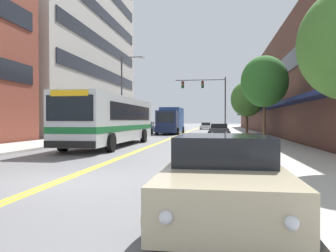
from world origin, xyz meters
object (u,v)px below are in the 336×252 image
object	(u,v)px
car_charcoal_parked_left_far	(127,131)
street_tree_right_far	(247,99)
car_white_moving_lead	(206,126)
fire_hydrant	(249,140)
box_truck	(171,120)
traffic_signal_mast	(209,93)
street_lamp_left_near	(1,51)
car_beige_parked_right_foreground	(223,177)
car_slate_blue_parked_right_far	(219,130)
city_bus	(113,119)
street_lamp_left_far	(125,89)
car_navy_parked_left_near	(146,128)
street_tree_right_mid	(264,82)
car_dark_grey_parked_right_mid	(219,131)

from	to	relation	value
car_charcoal_parked_left_far	street_tree_right_far	world-z (taller)	street_tree_right_far
car_charcoal_parked_left_far	car_white_moving_lead	bearing A→B (deg)	77.24
street_tree_right_far	fire_hydrant	bearing A→B (deg)	-94.47
box_truck	traffic_signal_mast	world-z (taller)	traffic_signal_mast
street_lamp_left_near	street_tree_right_far	bearing A→B (deg)	60.26
car_beige_parked_right_foreground	street_tree_right_far	bearing A→B (deg)	84.26
car_slate_blue_parked_right_far	traffic_signal_mast	world-z (taller)	traffic_signal_mast
city_bus	car_charcoal_parked_left_far	distance (m)	10.32
traffic_signal_mast	car_charcoal_parked_left_far	bearing A→B (deg)	-118.79
car_charcoal_parked_left_far	traffic_signal_mast	size ratio (longest dim) A/B	0.66
box_truck	car_slate_blue_parked_right_far	bearing A→B (deg)	-15.90
street_tree_right_far	city_bus	bearing A→B (deg)	-125.07
car_slate_blue_parked_right_far	street_lamp_left_far	xyz separation A→B (m)	(-9.32, -6.05, 4.27)
car_beige_parked_right_foreground	fire_hydrant	world-z (taller)	car_beige_parked_right_foreground
city_bus	car_navy_parked_left_near	size ratio (longest dim) A/B	2.66
car_navy_parked_left_near	street_lamp_left_near	world-z (taller)	street_lamp_left_near
car_navy_parked_left_near	street_tree_right_mid	xyz separation A→B (m)	(11.60, -17.74, 3.44)
car_navy_parked_left_near	fire_hydrant	xyz separation A→B (m)	(10.39, -20.71, -0.12)
car_navy_parked_left_near	car_beige_parked_right_foreground	world-z (taller)	car_navy_parked_left_near
car_slate_blue_parked_right_far	car_charcoal_parked_left_far	bearing A→B (deg)	-140.08
street_tree_right_mid	fire_hydrant	bearing A→B (deg)	-112.22
car_white_moving_lead	street_tree_right_far	world-z (taller)	street_tree_right_far
fire_hydrant	box_truck	bearing A→B (deg)	109.50
car_white_moving_lead	street_tree_right_far	xyz separation A→B (m)	(5.01, -25.12, 3.22)
box_truck	street_tree_right_far	world-z (taller)	street_tree_right_far
city_bus	street_lamp_left_far	bearing A→B (deg)	102.20
street_lamp_left_far	street_tree_right_far	distance (m)	12.39
city_bus	car_slate_blue_parked_right_far	size ratio (longest dim) A/B	2.56
car_charcoal_parked_left_far	fire_hydrant	world-z (taller)	car_charcoal_parked_left_far
street_lamp_left_near	box_truck	bearing A→B (deg)	82.34
street_lamp_left_near	street_tree_right_mid	bearing A→B (deg)	35.67
city_bus	car_dark_grey_parked_right_mid	distance (m)	12.92
car_charcoal_parked_left_far	box_truck	size ratio (longest dim) A/B	0.61
fire_hydrant	street_lamp_left_far	bearing A→B (deg)	129.74
traffic_signal_mast	car_navy_parked_left_near	bearing A→B (deg)	-148.30
street_lamp_left_far	car_beige_parked_right_foreground	bearing A→B (deg)	-70.25
street_lamp_left_near	traffic_signal_mast	bearing A→B (deg)	75.52
car_dark_grey_parked_right_mid	car_white_moving_lead	bearing A→B (deg)	94.51
box_truck	car_beige_parked_right_foreground	bearing A→B (deg)	-80.28
car_charcoal_parked_left_far	street_lamp_left_far	world-z (taller)	street_lamp_left_far
traffic_signal_mast	street_tree_right_far	size ratio (longest dim) A/B	1.35
city_bus	fire_hydrant	bearing A→B (deg)	-11.78
car_navy_parked_left_near	car_slate_blue_parked_right_far	xyz separation A→B (m)	(8.81, -1.54, -0.12)
car_navy_parked_left_near	car_dark_grey_parked_right_mid	distance (m)	11.92
car_slate_blue_parked_right_far	street_tree_right_mid	world-z (taller)	street_tree_right_mid
car_white_moving_lead	fire_hydrant	distance (m)	40.82
box_truck	city_bus	bearing A→B (deg)	-93.23
city_bus	car_slate_blue_parked_right_far	distance (m)	18.74
car_navy_parked_left_near	traffic_signal_mast	size ratio (longest dim) A/B	0.63
street_lamp_left_near	fire_hydrant	xyz separation A→B (m)	(10.94, 5.76, -4.07)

